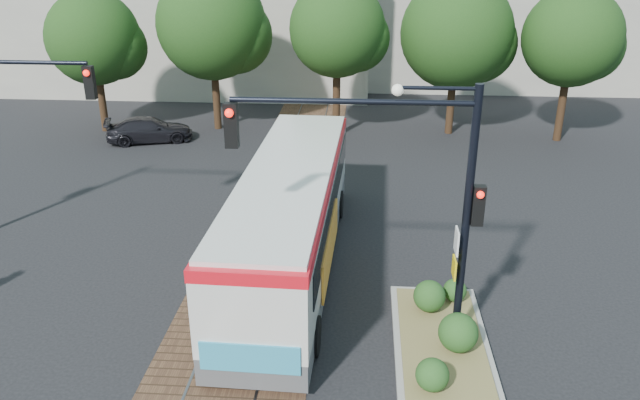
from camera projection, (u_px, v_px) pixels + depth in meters
The scene contains 8 objects.
ground at pixel (245, 318), 15.72m from camera, with size 120.00×120.00×0.00m, color black.
trackbed at pixel (269, 246), 19.40m from camera, with size 3.60×40.00×0.02m.
tree_row at pixel (331, 32), 28.85m from camera, with size 26.40×5.60×7.67m.
warehouses at pixel (315, 22), 40.71m from camera, with size 40.00×13.00×8.00m.
city_bus at pixel (290, 212), 17.62m from camera, with size 2.76×11.48×3.05m.
traffic_island at pixel (443, 337), 14.44m from camera, with size 2.20×5.20×1.13m.
signal_pole_main at pixel (411, 180), 13.11m from camera, with size 5.49×0.46×6.00m.
parked_car at pixel (149, 130), 29.21m from camera, with size 1.60×3.94×1.14m, color black.
Camera 1 is at (2.86, -13.16, 8.85)m, focal length 35.00 mm.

